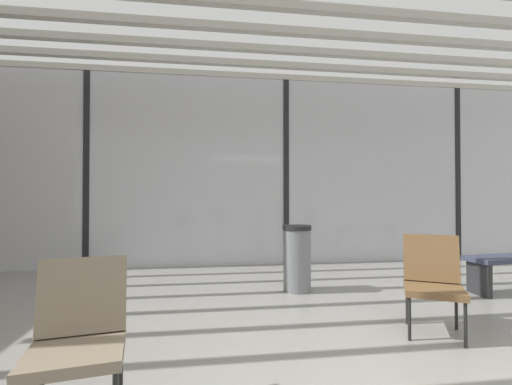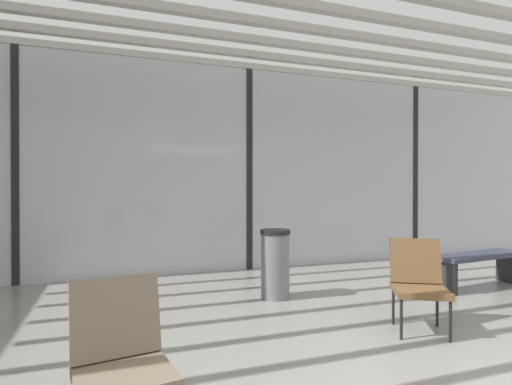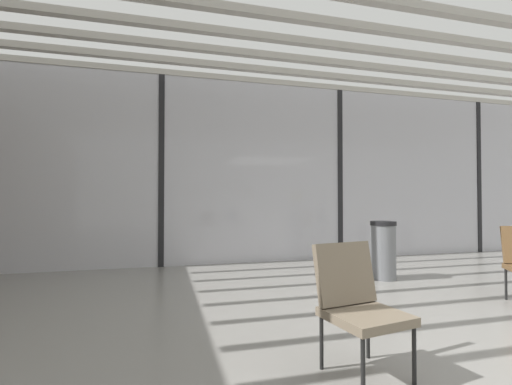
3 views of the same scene
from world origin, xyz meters
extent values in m
cube|color=silver|center=(0.00, 5.20, 1.71)|extent=(14.00, 0.08, 3.42)
cube|color=black|center=(-3.50, 5.20, 1.71)|extent=(0.10, 0.12, 3.42)
cube|color=black|center=(0.00, 5.20, 1.71)|extent=(0.10, 0.12, 3.42)
cube|color=black|center=(3.50, 5.20, 1.71)|extent=(0.10, 0.12, 3.42)
cube|color=#B7B2A8|center=(0.00, 2.20, 3.47)|extent=(13.72, 0.12, 0.10)
cube|color=#B7B2A8|center=(0.00, 2.80, 3.47)|extent=(13.72, 0.12, 0.10)
cube|color=#B7B2A8|center=(0.00, 3.40, 3.47)|extent=(13.72, 0.12, 0.10)
cube|color=#B7B2A8|center=(0.00, 4.00, 3.47)|extent=(13.72, 0.12, 0.10)
cube|color=#B7B2A8|center=(0.00, 4.60, 3.47)|extent=(13.72, 0.12, 0.10)
cube|color=#B7B2A8|center=(0.00, 5.20, 3.47)|extent=(13.72, 0.12, 0.10)
ellipsoid|color=silver|center=(0.31, 10.53, 2.19)|extent=(12.63, 4.38, 4.38)
sphere|color=gray|center=(-5.50, 10.53, 2.19)|extent=(2.41, 2.41, 2.41)
sphere|color=black|center=(-3.16, 8.52, 2.52)|extent=(0.28, 0.28, 0.28)
sphere|color=black|center=(-2.26, 8.52, 2.52)|extent=(0.28, 0.28, 0.28)
sphere|color=black|center=(-1.36, 8.52, 2.52)|extent=(0.28, 0.28, 0.28)
sphere|color=black|center=(-0.46, 8.52, 2.52)|extent=(0.28, 0.28, 0.28)
sphere|color=black|center=(0.44, 8.52, 2.52)|extent=(0.28, 0.28, 0.28)
sphere|color=black|center=(1.34, 8.52, 2.52)|extent=(0.28, 0.28, 0.28)
sphere|color=black|center=(2.24, 8.52, 2.52)|extent=(0.28, 0.28, 0.28)
cube|color=#7F705B|center=(-2.15, 0.82, 0.40)|extent=(0.55, 0.55, 0.06)
cube|color=#7F705B|center=(-2.19, 1.03, 0.65)|extent=(0.50, 0.22, 0.44)
cylinder|color=black|center=(-2.32, 0.58, 0.18)|extent=(0.03, 0.03, 0.37)
cylinder|color=black|center=(-1.91, 0.65, 0.18)|extent=(0.03, 0.03, 0.37)
cylinder|color=black|center=(-2.39, 0.99, 0.18)|extent=(0.03, 0.03, 0.37)
cylinder|color=black|center=(-1.98, 1.06, 0.18)|extent=(0.03, 0.03, 0.37)
cylinder|color=black|center=(0.47, 2.00, 0.18)|extent=(0.03, 0.03, 0.37)
cylinder|color=slate|center=(-0.28, 3.32, 0.40)|extent=(0.36, 0.36, 0.80)
cylinder|color=black|center=(-0.28, 3.32, 0.83)|extent=(0.38, 0.38, 0.06)
camera|label=1|loc=(-1.46, -1.17, 1.23)|focal=24.57mm
camera|label=2|loc=(-2.20, -1.36, 1.37)|focal=28.32mm
camera|label=3|loc=(-3.47, -1.30, 1.19)|focal=24.75mm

